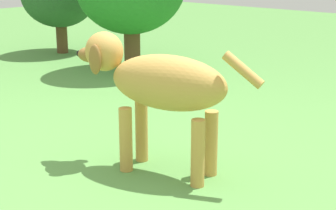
{
  "coord_description": "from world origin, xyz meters",
  "views": [
    {
      "loc": [
        -1.41,
        -1.65,
        0.94
      ],
      "look_at": [
        0.21,
        -0.2,
        0.31
      ],
      "focal_mm": 56.17,
      "sensor_mm": 36.0,
      "label": 1
    }
  ],
  "objects": [
    {
      "name": "ground",
      "position": [
        0.0,
        0.0,
        0.0
      ],
      "size": [
        14.0,
        14.0,
        0.0
      ],
      "primitive_type": "plane",
      "color": "#548C42"
    },
    {
      "name": "dog",
      "position": [
        0.2,
        -0.15,
        0.4
      ],
      "size": [
        0.34,
        0.88,
        0.61
      ],
      "rotation": [
        0.0,
        0.0,
        1.81
      ],
      "color": "#C69347",
      "rests_on": "ground"
    }
  ]
}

